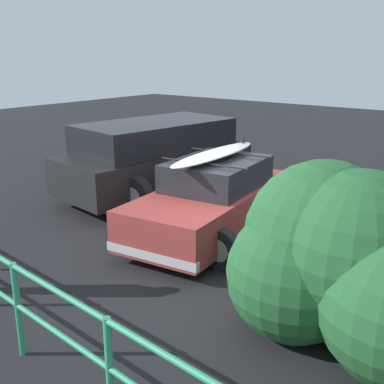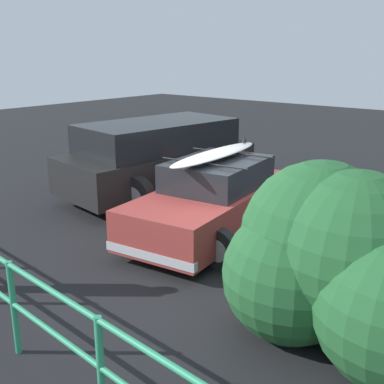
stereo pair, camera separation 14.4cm
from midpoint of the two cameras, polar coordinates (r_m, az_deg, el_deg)
The scene contains 5 objects.
ground_plane at distance 8.17m, azimuth 5.07°, elevation -7.22°, with size 44.00×44.00×0.02m, color black.
sedan_car at distance 8.73m, azimuth 3.09°, elevation -0.92°, with size 2.59×4.12×1.66m.
suv_car at distance 11.08m, azimuth -3.60°, elevation 4.16°, with size 3.22×4.81×1.73m.
railing_fence at distance 5.63m, azimuth -19.84°, elevation -11.27°, with size 9.58×0.77×1.11m.
bush_near_left at distance 5.71m, azimuth 18.42°, elevation -8.26°, with size 2.90×2.25×2.14m.
Camera 2 is at (-4.23, 6.17, 3.26)m, focal length 45.00 mm.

